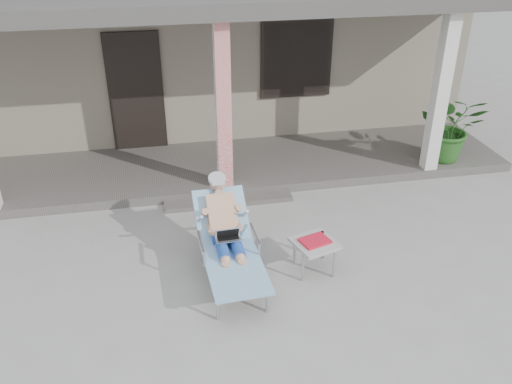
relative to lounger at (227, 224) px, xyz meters
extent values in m
plane|color=#9E9E99|center=(0.26, -0.11, -0.72)|extent=(60.00, 60.00, 0.00)
cube|color=gray|center=(0.26, 6.39, 0.78)|extent=(10.00, 5.00, 3.00)
cube|color=black|center=(-1.04, 3.86, 0.48)|extent=(0.95, 0.06, 2.10)
cube|color=black|center=(1.86, 3.86, 0.93)|extent=(1.20, 0.06, 1.30)
cube|color=black|center=(1.86, 3.86, 0.93)|extent=(1.32, 0.05, 1.42)
cube|color=#605B56|center=(0.26, 2.89, -0.64)|extent=(10.00, 2.00, 0.15)
cube|color=red|center=(0.26, 2.04, 0.74)|extent=(0.22, 0.22, 2.61)
cube|color=silver|center=(3.76, 2.04, 0.74)|extent=(0.22, 0.22, 2.61)
cube|color=#605B56|center=(0.26, 1.74, -0.68)|extent=(2.00, 0.30, 0.07)
cylinder|color=#B7B7BC|center=(-0.25, -0.88, -0.54)|extent=(0.04, 0.04, 0.35)
cylinder|color=#B7B7BC|center=(0.33, -0.85, -0.54)|extent=(0.04, 0.04, 0.35)
cylinder|color=#B7B7BC|center=(-0.30, 0.25, -0.54)|extent=(0.04, 0.04, 0.35)
cylinder|color=#B7B7BC|center=(0.28, 0.27, -0.54)|extent=(0.04, 0.04, 0.35)
cube|color=#B7B7BC|center=(0.02, -0.44, -0.36)|extent=(0.64, 1.16, 0.03)
cube|color=#94BAE5|center=(0.02, -0.44, -0.34)|extent=(0.73, 1.21, 0.04)
cube|color=#B7B7BC|center=(-0.02, 0.39, -0.14)|extent=(0.61, 0.57, 0.46)
cube|color=#94BAE5|center=(-0.02, 0.39, -0.11)|extent=(0.70, 0.64, 0.52)
cylinder|color=#B5B5B8|center=(-0.03, 0.65, 0.31)|extent=(0.24, 0.24, 0.12)
cube|color=silver|center=(0.00, -0.04, -0.18)|extent=(0.32, 0.23, 0.22)
cube|color=#A6A6A1|center=(1.08, -0.17, -0.32)|extent=(0.63, 0.63, 0.04)
cylinder|color=#B7B7BC|center=(0.88, -0.37, -0.53)|extent=(0.04, 0.04, 0.38)
cylinder|color=#B7B7BC|center=(1.28, -0.37, -0.53)|extent=(0.04, 0.04, 0.38)
cylinder|color=#B7B7BC|center=(0.88, 0.04, -0.53)|extent=(0.04, 0.04, 0.38)
cylinder|color=#B7B7BC|center=(1.28, 0.04, -0.53)|extent=(0.04, 0.04, 0.38)
cube|color=red|center=(1.08, -0.17, -0.28)|extent=(0.41, 0.35, 0.03)
cube|color=black|center=(1.08, -0.03, -0.29)|extent=(0.34, 0.12, 0.04)
imported|color=#26591E|center=(4.22, 2.32, 0.03)|extent=(1.34, 1.25, 1.20)
camera|label=1|loc=(-0.73, -5.57, 3.52)|focal=38.00mm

